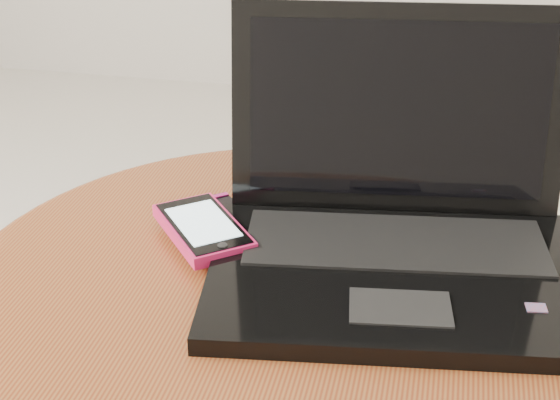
# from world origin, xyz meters

# --- Properties ---
(table) EXTENTS (0.66, 0.66, 0.53)m
(table) POSITION_xyz_m (-0.06, 0.01, 0.41)
(table) COLOR brown
(table) RESTS_ON ground
(laptop) EXTENTS (0.38, 0.33, 0.23)m
(laptop) POSITION_xyz_m (0.03, 0.06, 0.57)
(laptop) COLOR black
(laptop) RESTS_ON table
(phone_black) EXTENTS (0.13, 0.14, 0.01)m
(phone_black) POSITION_xyz_m (-0.15, 0.09, 0.53)
(phone_black) COLOR black
(phone_black) RESTS_ON table
(phone_pink) EXTENTS (0.13, 0.14, 0.02)m
(phone_pink) POSITION_xyz_m (-0.16, 0.06, 0.54)
(phone_pink) COLOR #DA1E5E
(phone_pink) RESTS_ON phone_black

